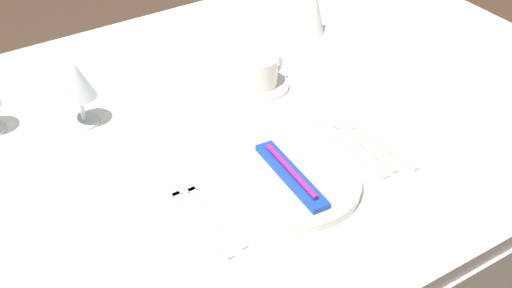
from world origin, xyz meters
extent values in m
cube|color=white|center=(0.00, 0.00, 0.72)|extent=(1.80, 1.10, 0.04)
cube|color=white|center=(0.00, 0.55, 0.61)|extent=(1.80, 0.01, 0.18)
cylinder|color=brown|center=(0.80, 0.45, 0.35)|extent=(0.07, 0.07, 0.70)
cylinder|color=white|center=(0.03, -0.24, 0.75)|extent=(0.26, 0.26, 0.02)
cube|color=blue|center=(0.03, -0.24, 0.76)|extent=(0.05, 0.21, 0.01)
cylinder|color=#CC268C|center=(0.03, -0.24, 0.78)|extent=(0.02, 0.17, 0.01)
cube|color=beige|center=(-0.13, -0.24, 0.74)|extent=(0.02, 0.18, 0.00)
cube|color=beige|center=(-0.13, -0.14, 0.74)|extent=(0.02, 0.04, 0.00)
cube|color=beige|center=(-0.16, -0.24, 0.74)|extent=(0.02, 0.19, 0.00)
cube|color=beige|center=(-0.16, -0.13, 0.74)|extent=(0.02, 0.04, 0.00)
cube|color=beige|center=(0.19, -0.23, 0.74)|extent=(0.02, 0.18, 0.00)
cube|color=beige|center=(0.20, -0.13, 0.74)|extent=(0.02, 0.06, 0.00)
cube|color=beige|center=(0.22, -0.23, 0.74)|extent=(0.02, 0.18, 0.00)
ellipsoid|color=beige|center=(0.22, -0.13, 0.74)|extent=(0.03, 0.04, 0.01)
cube|color=beige|center=(0.25, -0.25, 0.74)|extent=(0.02, 0.17, 0.00)
ellipsoid|color=beige|center=(0.25, -0.15, 0.74)|extent=(0.03, 0.04, 0.01)
cylinder|color=white|center=(0.16, 0.08, 0.74)|extent=(0.13, 0.13, 0.01)
cylinder|color=white|center=(0.16, 0.08, 0.78)|extent=(0.08, 0.08, 0.07)
torus|color=white|center=(0.21, 0.08, 0.79)|extent=(0.05, 0.01, 0.05)
cylinder|color=silver|center=(-0.22, 0.16, 0.74)|extent=(0.07, 0.07, 0.01)
cylinder|color=silver|center=(-0.22, 0.16, 0.78)|extent=(0.01, 0.01, 0.06)
cone|color=silver|center=(-0.22, 0.16, 0.84)|extent=(0.07, 0.07, 0.08)
cone|color=white|center=(0.42, 0.23, 0.82)|extent=(0.07, 0.07, 0.16)
camera|label=1|loc=(-0.54, -1.00, 1.55)|focal=47.08mm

